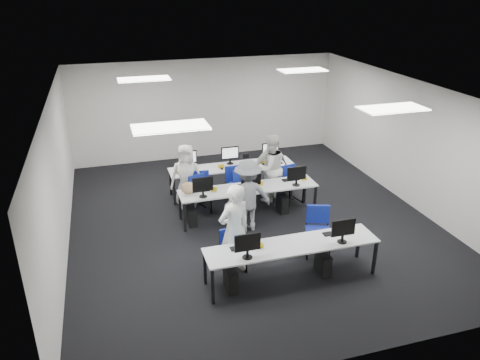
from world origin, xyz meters
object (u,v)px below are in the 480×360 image
object	(u,v)px
chair_0	(233,258)
photographer	(248,196)
chair_4	(291,191)
student_1	(270,168)
desk_mid	(248,190)
chair_5	(193,196)
chair_1	(317,240)
student_2	(187,176)
chair_2	(201,198)
desk_front	(292,247)
chair_3	(237,195)
student_3	(271,168)
chair_6	(239,192)
chair_7	(285,186)
student_0	(234,230)

from	to	relation	value
chair_0	photographer	world-z (taller)	photographer
chair_4	student_1	xyz separation A→B (m)	(-0.48, 0.24, 0.57)
desk_mid	chair_5	size ratio (longest dim) A/B	3.48
chair_1	chair_5	world-z (taller)	chair_1
student_1	student_2	world-z (taller)	student_1
chair_2	photographer	bearing A→B (deg)	-52.42
desk_front	chair_3	distance (m)	3.20
desk_mid	student_2	bearing A→B (deg)	143.87
chair_2	student_1	xyz separation A→B (m)	(1.75, 0.05, 0.56)
chair_5	student_3	distance (m)	2.05
chair_0	student_2	distance (m)	2.99
student_1	student_2	xyz separation A→B (m)	(-2.03, 0.22, -0.07)
chair_0	chair_6	size ratio (longest dim) A/B	0.86
desk_front	chair_4	world-z (taller)	chair_4
chair_6	chair_7	bearing A→B (deg)	4.18
chair_0	chair_6	world-z (taller)	chair_6
chair_3	chair_6	bearing A→B (deg)	56.05
chair_3	chair_5	distance (m)	1.06
student_0	desk_front	bearing A→B (deg)	132.89
desk_mid	student_2	distance (m)	1.56
chair_2	chair_3	world-z (taller)	chair_3
desk_mid	student_3	size ratio (longest dim) A/B	1.99
chair_3	chair_7	xyz separation A→B (m)	(1.34, 0.22, -0.04)
student_0	chair_2	bearing A→B (deg)	-108.81
desk_mid	chair_6	xyz separation A→B (m)	(0.01, 0.75, -0.38)
chair_0	student_0	distance (m)	0.66
desk_front	chair_2	world-z (taller)	chair_2
chair_0	chair_6	xyz separation A→B (m)	(0.95, 2.76, 0.04)
student_0	student_3	xyz separation A→B (m)	(1.79, 2.96, -0.11)
desk_front	chair_6	bearing A→B (deg)	89.90
desk_mid	chair_3	size ratio (longest dim) A/B	3.23
chair_2	student_2	xyz separation A→B (m)	(-0.28, 0.27, 0.50)
chair_3	chair_7	distance (m)	1.36
chair_7	student_3	size ratio (longest dim) A/B	0.54
chair_2	chair_7	size ratio (longest dim) A/B	1.06
chair_4	student_3	size ratio (longest dim) A/B	0.57
desk_front	chair_2	bearing A→B (deg)	106.71
chair_1	chair_6	distance (m)	2.82
desk_mid	desk_front	bearing A→B (deg)	-90.00
chair_4	chair_5	distance (m)	2.42
desk_mid	chair_0	size ratio (longest dim) A/B	3.91
chair_0	student_0	xyz separation A→B (m)	(0.00, -0.10, 0.65)
chair_2	student_3	bearing A→B (deg)	12.29
chair_0	chair_4	xyz separation A→B (m)	(2.20, 2.47, 0.03)
chair_0	chair_5	size ratio (longest dim) A/B	0.89
desk_mid	photographer	bearing A→B (deg)	-109.19
chair_7	photographer	size ratio (longest dim) A/B	0.53
chair_0	chair_1	xyz separation A→B (m)	(1.78, 0.07, 0.05)
chair_2	chair_7	world-z (taller)	chair_2
chair_2	chair_3	distance (m)	0.87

